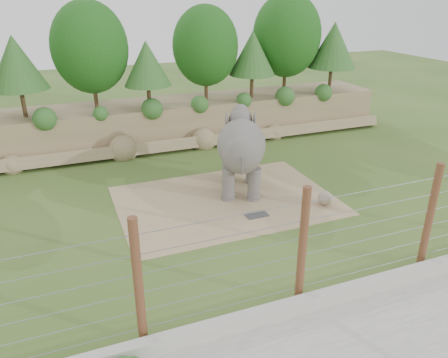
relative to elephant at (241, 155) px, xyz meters
name	(u,v)px	position (x,y,z in m)	size (l,w,h in m)	color
ground	(242,233)	(-1.58, -3.79, -1.86)	(90.00, 90.00, 0.00)	#3C6024
back_embankment	(170,80)	(-1.00, 8.89, 2.10)	(30.00, 5.52, 8.77)	#847754
dirt_patch	(226,200)	(-1.08, -0.79, -1.85)	(10.00, 7.00, 0.02)	tan
drain_grate	(257,215)	(-0.38, -2.65, -1.83)	(1.00, 0.60, 0.03)	#262628
elephant	(241,155)	(0.00, 0.00, 0.00)	(1.97, 4.60, 3.73)	#66615C
stone_ball	(325,198)	(3.00, -2.86, -1.51)	(0.66, 0.66, 0.66)	gray
retaining_wall	(307,303)	(-1.58, -8.79, -1.61)	(26.00, 0.35, 0.50)	#A5A499
walkway	(345,355)	(-1.58, -10.79, -1.86)	(26.00, 4.00, 0.01)	#A5A499
barrier_fence	(302,247)	(-1.58, -8.29, 0.14)	(20.26, 0.26, 4.00)	#572C1E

